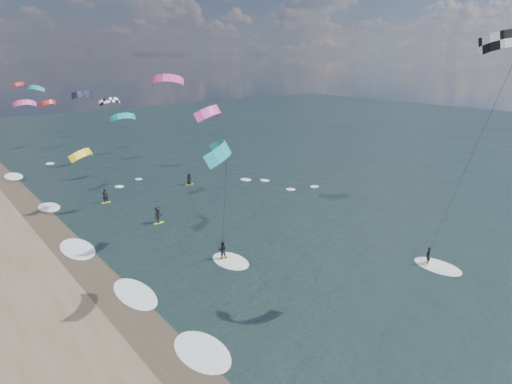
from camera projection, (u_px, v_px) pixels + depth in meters
ground at (383, 332)px, 28.29m from camera, size 260.00×260.00×0.00m
wet_sand_strip at (147, 331)px, 28.39m from camera, size 3.00×240.00×0.00m
kitesurfer_near_a at (499, 103)px, 27.66m from camera, size 7.63×9.16×19.36m
kitesurfer_near_b at (227, 190)px, 31.54m from camera, size 6.85×9.17×12.77m
far_kitesurfers at (156, 200)px, 51.12m from camera, size 13.18×11.45×1.84m
bg_kite_field at (82, 101)px, 63.56m from camera, size 14.18×78.53×9.45m
shoreline_surf at (134, 296)px, 32.61m from camera, size 2.40×79.40×0.11m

